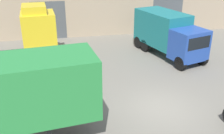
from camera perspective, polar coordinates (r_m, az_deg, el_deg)
The scene contains 4 objects.
ground_plane at distance 14.59m, azimuth 10.59°, elevation -8.84°, with size 60.00×60.00×0.00m, color slate.
warehouse_building at distance 30.20m, azimuth -1.86°, elevation 14.31°, with size 27.73×8.64×5.68m.
box_truck_blue at distance 21.49m, azimuth 12.05°, elevation 7.35°, with size 4.15×6.94×3.40m.
tractor_unit_yellow at distance 20.76m, azimuth -16.70°, elevation 6.64°, with size 6.48×3.02×4.28m.
Camera 1 is at (-5.00, -11.31, 7.74)m, focal length 42.00 mm.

